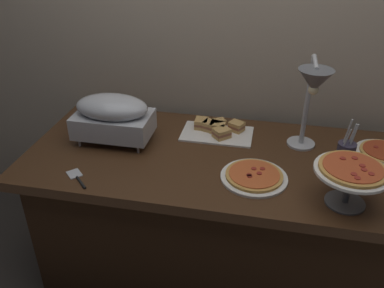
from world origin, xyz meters
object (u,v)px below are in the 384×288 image
(chafing_dish, at_px, (113,116))
(utensil_holder, at_px, (346,153))
(sandwich_platter, at_px, (217,129))
(pizza_plate_front, at_px, (254,176))
(pizza_plate_center, at_px, (384,153))
(pizza_plate_raised_stand, at_px, (352,173))
(heat_lamp, at_px, (313,89))
(serving_spatula, at_px, (77,178))

(chafing_dish, relative_size, utensil_holder, 1.70)
(sandwich_platter, distance_m, utensil_holder, 0.65)
(chafing_dish, distance_m, sandwich_platter, 0.55)
(pizza_plate_front, bearing_deg, utensil_holder, 27.31)
(pizza_plate_center, xyz_separation_m, pizza_plate_raised_stand, (-0.23, -0.43, 0.13))
(pizza_plate_front, xyz_separation_m, sandwich_platter, (-0.22, 0.38, 0.01))
(chafing_dish, bearing_deg, pizza_plate_center, 5.60)
(heat_lamp, height_order, pizza_plate_center, heat_lamp)
(chafing_dish, height_order, sandwich_platter, chafing_dish)
(heat_lamp, relative_size, sandwich_platter, 1.28)
(chafing_dish, bearing_deg, pizza_plate_raised_stand, -15.18)
(pizza_plate_raised_stand, xyz_separation_m, serving_spatula, (-1.14, -0.06, -0.14))
(sandwich_platter, bearing_deg, pizza_plate_raised_stand, -38.79)
(sandwich_platter, height_order, serving_spatula, sandwich_platter)
(heat_lamp, bearing_deg, sandwich_platter, 157.33)
(pizza_plate_front, bearing_deg, chafing_dish, 164.60)
(serving_spatula, bearing_deg, utensil_holder, 17.42)
(pizza_plate_center, height_order, sandwich_platter, sandwich_platter)
(heat_lamp, bearing_deg, pizza_plate_raised_stand, -61.24)
(sandwich_platter, bearing_deg, utensil_holder, -15.55)
(heat_lamp, bearing_deg, utensil_holder, 2.04)
(heat_lamp, height_order, pizza_plate_raised_stand, heat_lamp)
(chafing_dish, bearing_deg, pizza_plate_front, -15.40)
(chafing_dish, bearing_deg, sandwich_platter, 19.85)
(heat_lamp, xyz_separation_m, sandwich_platter, (-0.43, 0.18, -0.34))
(chafing_dish, xyz_separation_m, serving_spatula, (-0.04, -0.36, -0.14))
(pizza_plate_center, xyz_separation_m, utensil_holder, (-0.20, -0.12, 0.05))
(chafing_dish, distance_m, serving_spatula, 0.39)
(heat_lamp, distance_m, pizza_plate_raised_stand, 0.41)
(pizza_plate_front, height_order, utensil_holder, utensil_holder)
(chafing_dish, relative_size, pizza_plate_front, 1.30)
(utensil_holder, bearing_deg, sandwich_platter, 164.45)
(chafing_dish, distance_m, pizza_plate_raised_stand, 1.14)
(sandwich_platter, bearing_deg, pizza_plate_center, -3.57)
(pizza_plate_center, relative_size, utensil_holder, 1.21)
(utensil_holder, height_order, serving_spatula, utensil_holder)
(pizza_plate_raised_stand, distance_m, serving_spatula, 1.15)
(chafing_dish, bearing_deg, heat_lamp, 0.04)
(heat_lamp, xyz_separation_m, utensil_holder, (0.19, 0.01, -0.31))
(pizza_plate_raised_stand, distance_m, utensil_holder, 0.32)
(sandwich_platter, relative_size, serving_spatula, 2.56)
(pizza_plate_center, distance_m, sandwich_platter, 0.83)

